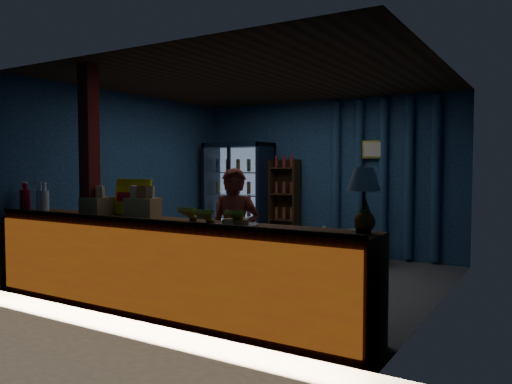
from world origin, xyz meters
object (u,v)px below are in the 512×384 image
pastry_tray (236,224)px  table_lamp (364,182)px  shopkeeper (234,237)px  green_chair (344,246)px

pastry_tray → table_lamp: bearing=6.5°
pastry_tray → table_lamp: table_lamp is taller
table_lamp → shopkeeper: bearing=161.4°
pastry_tray → shopkeeper: bearing=124.6°
green_chair → pastry_tray: 3.41m
shopkeeper → green_chair: size_ratio=2.31×
shopkeeper → green_chair: bearing=67.2°
shopkeeper → pastry_tray: (0.46, -0.66, 0.24)m
shopkeeper → table_lamp: (1.59, -0.53, 0.63)m
shopkeeper → table_lamp: bearing=-37.1°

